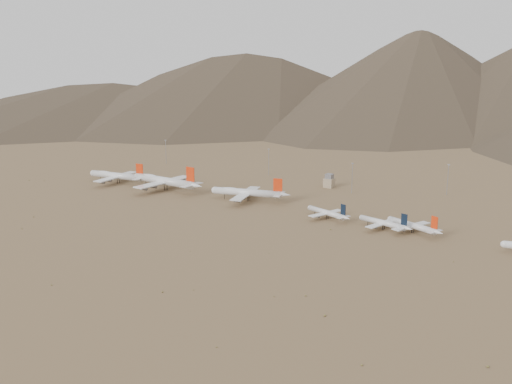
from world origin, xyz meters
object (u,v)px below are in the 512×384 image
Objects in this scene: control_tower at (329,181)px; widebody_east at (247,192)px; narrowbody_a at (328,213)px; widebody_centre at (165,181)px; narrowbody_b at (384,223)px; widebody_west at (117,176)px.

widebody_east is at bearing -112.14° from control_tower.
control_tower is at bearing 134.73° from narrowbody_a.
widebody_centre is 80.69m from widebody_east.
widebody_east reaches higher than narrowbody_b.
widebody_west is at bearing -161.66° from narrowbody_a.
widebody_west is 190.08m from control_tower.
narrowbody_b is at bearing -23.22° from widebody_east.
widebody_east is at bearing -170.42° from narrowbody_a.
narrowbody_b is (199.62, -7.53, -3.58)m from widebody_centre.
narrowbody_b is 128.62m from control_tower.
widebody_centre is at bearing -4.59° from widebody_west.
narrowbody_b is at bearing -47.43° from control_tower.
widebody_centre is 1.23× the size of widebody_east.
widebody_west is 212.01m from narrowbody_a.
widebody_centre is at bearing 169.59° from widebody_east.
widebody_east reaches higher than control_tower.
widebody_west is 254.54m from narrowbody_b.
widebody_centre reaches higher than widebody_east.
narrowbody_a is at bearing 0.54° from widebody_centre.
widebody_east is 1.57× the size of narrowbody_b.
widebody_centre is (54.86, 2.68, 1.22)m from widebody_west.
narrowbody_a is 0.97× the size of narrowbody_b.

